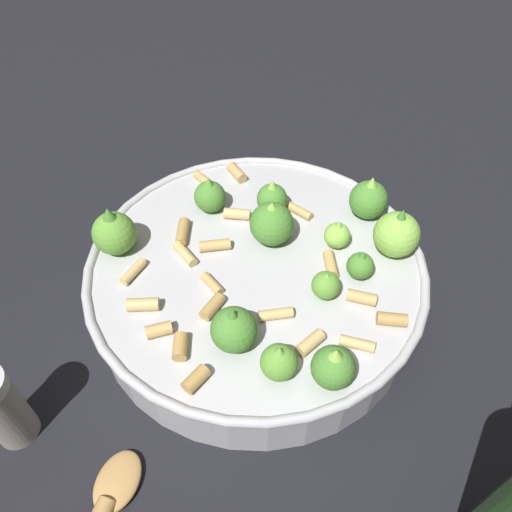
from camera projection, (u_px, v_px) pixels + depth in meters
The scene contains 3 objects.
ground_plane at pixel (256, 298), 0.54m from camera, with size 2.40×2.40×0.00m, color black.
cooking_pan at pixel (258, 276), 0.51m from camera, with size 0.34×0.34×0.12m.
pepper_shaker at pixel (1, 408), 0.41m from camera, with size 0.04×0.04×0.09m.
Camera 1 is at (-0.30, 0.14, 0.43)m, focal length 34.71 mm.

